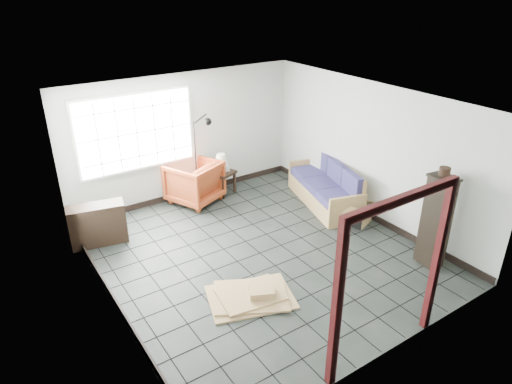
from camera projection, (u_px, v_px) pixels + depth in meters
ground at (260, 253)px, 7.77m from camera, size 5.50×5.50×0.00m
room_shell at (259, 161)px, 7.07m from camera, size 5.02×5.52×2.61m
window_panel at (136, 132)px, 8.60m from camera, size 2.32×0.08×1.52m
doorway_trim at (395, 259)px, 5.15m from camera, size 1.80×0.08×2.20m
futon_sofa at (327, 189)px, 9.34m from camera, size 1.28×2.15×0.89m
armchair at (194, 180)px, 9.36m from camera, size 1.20×1.17×0.96m
side_table at (222, 175)px, 9.72m from camera, size 0.60×0.60×0.51m
table_lamp at (221, 159)px, 9.57m from camera, size 0.28×0.28×0.39m
projector at (223, 168)px, 9.72m from camera, size 0.33×0.30×0.10m
floor_lamp at (202, 156)px, 9.21m from camera, size 0.51×0.32×1.83m
console_shelf at (98, 224)px, 7.93m from camera, size 1.00×0.55×0.73m
tall_shelf at (436, 221)px, 7.18m from camera, size 0.38×0.46×1.55m
pot at (445, 171)px, 6.87m from camera, size 0.17×0.17×0.13m
open_box at (358, 216)px, 8.66m from camera, size 0.81×0.58×0.42m
cardboard_pile at (252, 295)px, 6.67m from camera, size 1.43×1.21×0.18m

